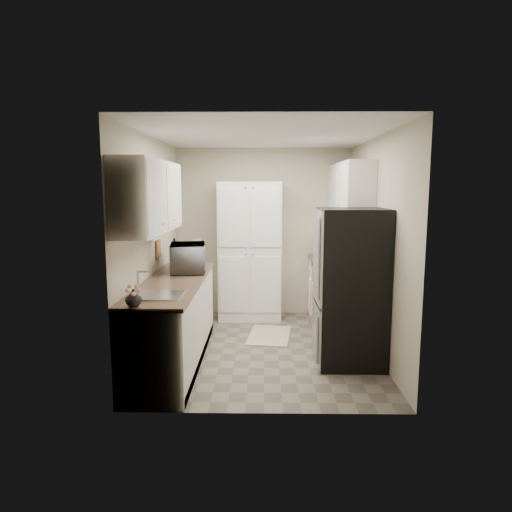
{
  "coord_description": "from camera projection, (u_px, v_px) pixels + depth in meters",
  "views": [
    {
      "loc": [
        -0.02,
        -5.27,
        1.91
      ],
      "look_at": [
        -0.1,
        0.15,
        1.1
      ],
      "focal_mm": 32.0,
      "sensor_mm": 36.0,
      "label": 1
    }
  ],
  "objects": [
    {
      "name": "refrigerator",
      "position": [
        351.0,
        287.0,
        4.95
      ],
      "size": [
        0.7,
        0.72,
        1.7
      ],
      "primitive_type": "cube",
      "color": "#B7B7BC",
      "rests_on": "ground"
    },
    {
      "name": "ground",
      "position": [
        264.0,
        348.0,
        5.49
      ],
      "size": [
        3.2,
        3.2,
        0.0
      ],
      "primitive_type": "plane",
      "color": "#665B4C",
      "rests_on": "ground"
    },
    {
      "name": "electric_range",
      "position": [
        340.0,
        302.0,
        5.79
      ],
      "size": [
        0.71,
        0.78,
        1.13
      ],
      "color": "#B7B7BC",
      "rests_on": "ground"
    },
    {
      "name": "countertop_left",
      "position": [
        173.0,
        282.0,
        4.94
      ],
      "size": [
        0.63,
        2.33,
        0.04
      ],
      "primitive_type": "cube",
      "color": "brown",
      "rests_on": "base_cabinet_left"
    },
    {
      "name": "pantry_cabinet",
      "position": [
        250.0,
        251.0,
        6.64
      ],
      "size": [
        0.9,
        0.55,
        2.0
      ],
      "primitive_type": "cube",
      "color": "silver",
      "rests_on": "ground"
    },
    {
      "name": "wine_bottle",
      "position": [
        175.0,
        254.0,
        5.81
      ],
      "size": [
        0.08,
        0.08,
        0.33
      ],
      "primitive_type": "cylinder",
      "color": "black",
      "rests_on": "countertop_left"
    },
    {
      "name": "kitchen_mat",
      "position": [
        269.0,
        335.0,
        5.96
      ],
      "size": [
        0.61,
        0.88,
        0.01
      ],
      "primitive_type": "cube",
      "rotation": [
        0.0,
        0.0,
        -0.12
      ],
      "color": "#CDB58F",
      "rests_on": "ground"
    },
    {
      "name": "base_cabinet_left",
      "position": [
        174.0,
        323.0,
        5.01
      ],
      "size": [
        0.6,
        2.3,
        0.88
      ],
      "primitive_type": "cube",
      "color": "silver",
      "rests_on": "ground"
    },
    {
      "name": "flower_vase",
      "position": [
        133.0,
        298.0,
        3.85
      ],
      "size": [
        0.17,
        0.17,
        0.15
      ],
      "primitive_type": "imported",
      "rotation": [
        0.0,
        0.0,
        0.25
      ],
      "color": "silver",
      "rests_on": "countertop_left"
    },
    {
      "name": "room_shell",
      "position": [
        263.0,
        213.0,
        5.24
      ],
      "size": [
        2.64,
        3.24,
        2.52
      ],
      "color": "#B0A48E",
      "rests_on": "ground"
    },
    {
      "name": "cutting_board",
      "position": [
        198.0,
        252.0,
        5.91
      ],
      "size": [
        0.1,
        0.27,
        0.34
      ],
      "primitive_type": "cube",
      "rotation": [
        0.0,
        0.0,
        -0.29
      ],
      "color": "#439037",
      "rests_on": "countertop_left"
    },
    {
      "name": "toaster_oven",
      "position": [
        328.0,
        250.0,
        6.57
      ],
      "size": [
        0.37,
        0.43,
        0.22
      ],
      "primitive_type": "cube",
      "rotation": [
        0.0,
        0.0,
        0.17
      ],
      "color": "silver",
      "rests_on": "countertop_right"
    },
    {
      "name": "countertop_right",
      "position": [
        333.0,
        260.0,
        6.52
      ],
      "size": [
        0.63,
        0.83,
        0.04
      ],
      "primitive_type": "cube",
      "color": "brown",
      "rests_on": "base_cabinet_right"
    },
    {
      "name": "base_cabinet_right",
      "position": [
        332.0,
        291.0,
        6.59
      ],
      "size": [
        0.6,
        0.8,
        0.88
      ],
      "primitive_type": "cube",
      "color": "silver",
      "rests_on": "ground"
    },
    {
      "name": "fruit_basket",
      "position": [
        329.0,
        238.0,
        6.54
      ],
      "size": [
        0.29,
        0.29,
        0.11
      ],
      "primitive_type": null,
      "rotation": [
        0.0,
        0.0,
        -0.1
      ],
      "color": "#D78800",
      "rests_on": "toaster_oven"
    },
    {
      "name": "microwave",
      "position": [
        188.0,
        258.0,
        5.46
      ],
      "size": [
        0.5,
        0.66,
        0.33
      ],
      "primitive_type": "imported",
      "rotation": [
        0.0,
        0.0,
        1.72
      ],
      "color": "silver",
      "rests_on": "countertop_left"
    }
  ]
}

